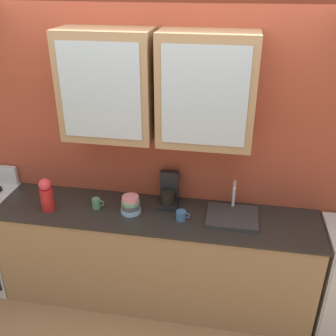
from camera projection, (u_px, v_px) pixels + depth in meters
ground_plane at (156, 295)px, 3.64m from camera, size 10.00×10.00×0.00m
back_wall_unit at (160, 131)px, 3.21m from camera, size 4.39×0.45×2.77m
counter at (155, 257)px, 3.44m from camera, size 2.69×0.59×0.91m
sink_faucet at (232, 216)px, 3.16m from camera, size 0.41×0.35×0.28m
bowl_stack at (131, 205)px, 3.22m from camera, size 0.17×0.17×0.15m
vase at (47, 195)px, 3.22m from camera, size 0.11×0.11×0.29m
cup_near_sink at (181, 215)px, 3.14m from camera, size 0.11×0.08×0.08m
cup_near_bowls at (97, 203)px, 3.29m from camera, size 0.10×0.07×0.09m
coffee_maker at (169, 193)px, 3.32m from camera, size 0.17×0.20×0.29m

